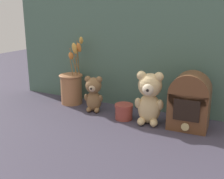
{
  "coord_description": "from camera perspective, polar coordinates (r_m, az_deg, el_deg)",
  "views": [
    {
      "loc": [
        0.56,
        -1.1,
        0.48
      ],
      "look_at": [
        0.0,
        0.02,
        0.12
      ],
      "focal_mm": 45.0,
      "sensor_mm": 36.0,
      "label": 1
    }
  ],
  "objects": [
    {
      "name": "flower_vase",
      "position": [
        1.49,
        -8.21,
        0.78
      ],
      "size": [
        0.14,
        0.13,
        0.35
      ],
      "color": "#AD7047",
      "rests_on": "ground"
    },
    {
      "name": "teddy_bear_medium",
      "position": [
        1.36,
        -3.77,
        -0.75
      ],
      "size": [
        0.1,
        0.09,
        0.18
      ],
      "color": "olive",
      "rests_on": "ground"
    },
    {
      "name": "vintage_radio",
      "position": [
        1.2,
        15.47,
        -2.28
      ],
      "size": [
        0.16,
        0.13,
        0.24
      ],
      "color": "brown",
      "rests_on": "ground"
    },
    {
      "name": "backdrop_wall",
      "position": [
        1.39,
        2.76,
        11.04
      ],
      "size": [
        1.28,
        0.02,
        0.73
      ],
      "color": "#4C6B5B",
      "rests_on": "ground"
    },
    {
      "name": "decorative_tin_tall",
      "position": [
        1.28,
        2.43,
        -4.49
      ],
      "size": [
        0.08,
        0.08,
        0.07
      ],
      "color": "#993D33",
      "rests_on": "ground"
    },
    {
      "name": "teddy_bear_large",
      "position": [
        1.21,
        7.58,
        -1.52
      ],
      "size": [
        0.13,
        0.12,
        0.23
      ],
      "color": "#DBBC84",
      "rests_on": "ground"
    },
    {
      "name": "ground_plane",
      "position": [
        1.33,
        -0.39,
        -5.34
      ],
      "size": [
        4.0,
        4.0,
        0.0
      ],
      "primitive_type": "plane",
      "color": "#3D3847"
    }
  ]
}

